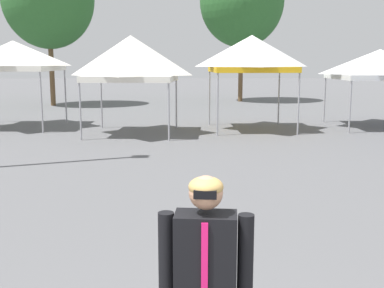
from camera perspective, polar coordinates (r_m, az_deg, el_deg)
canopy_tent_far_left at (r=19.56m, az=-20.48°, el=9.80°), size 3.25×3.25×3.29m
canopy_tent_behind_right at (r=16.80m, az=-7.26°, el=10.08°), size 3.21×3.21×3.40m
canopy_tent_right_of_center at (r=17.90m, az=7.13°, el=10.62°), size 3.07×3.07×3.46m
canopy_tent_behind_left at (r=19.75m, az=21.44°, el=8.83°), size 3.34×3.34×2.97m
person_foreground at (r=3.42m, az=1.61°, el=-16.04°), size 0.65×0.28×1.78m
tree_behind_tents_left at (r=30.83m, az=5.95°, el=16.63°), size 5.17×5.17×9.05m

